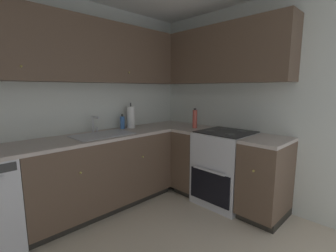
{
  "coord_description": "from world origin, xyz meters",
  "views": [
    {
      "loc": [
        -0.89,
        -1.31,
        1.44
      ],
      "look_at": [
        1.0,
        0.61,
        1.01
      ],
      "focal_mm": 25.06,
      "sensor_mm": 36.0,
      "label": 1
    }
  ],
  "objects_px": {
    "oil_bottle": "(195,119)",
    "paper_towel_roll": "(131,117)",
    "soap_bottle": "(122,122)",
    "oven_range": "(225,167)"
  },
  "relations": [
    {
      "from": "oven_range",
      "to": "oil_bottle",
      "type": "bearing_deg",
      "value": 92.25
    },
    {
      "from": "oil_bottle",
      "to": "soap_bottle",
      "type": "bearing_deg",
      "value": 139.07
    },
    {
      "from": "soap_bottle",
      "to": "oil_bottle",
      "type": "distance_m",
      "value": 0.98
    },
    {
      "from": "oven_range",
      "to": "paper_towel_roll",
      "type": "height_order",
      "value": "paper_towel_roll"
    },
    {
      "from": "soap_bottle",
      "to": "oven_range",
      "type": "bearing_deg",
      "value": -55.97
    },
    {
      "from": "paper_towel_roll",
      "to": "oil_bottle",
      "type": "distance_m",
      "value": 0.88
    },
    {
      "from": "paper_towel_roll",
      "to": "oven_range",
      "type": "bearing_deg",
      "value": -60.2
    },
    {
      "from": "paper_towel_roll",
      "to": "oil_bottle",
      "type": "height_order",
      "value": "paper_towel_roll"
    },
    {
      "from": "oil_bottle",
      "to": "paper_towel_roll",
      "type": "bearing_deg",
      "value": 134.61
    },
    {
      "from": "soap_bottle",
      "to": "oil_bottle",
      "type": "relative_size",
      "value": 0.72
    }
  ]
}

